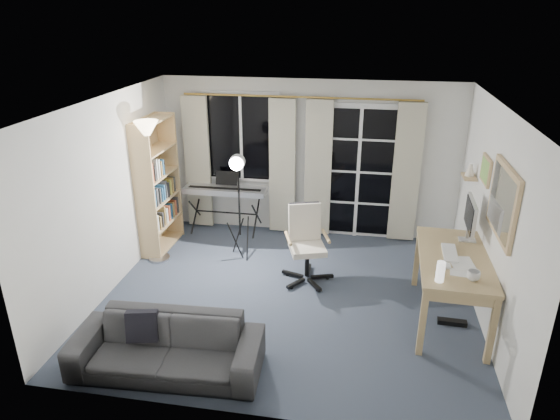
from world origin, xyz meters
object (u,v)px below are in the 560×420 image
object	(u,v)px
keyboard_piano	(225,191)
monitor	(470,216)
torchiere_lamp	(149,150)
desk	(454,265)
bookshelf	(155,189)
sofa	(166,339)
studio_light	(238,175)
office_chair	(306,236)
mug	(474,274)

from	to	relation	value
keyboard_piano	monitor	xyz separation A→B (m)	(3.34, -1.42, 0.42)
torchiere_lamp	desk	world-z (taller)	torchiere_lamp
bookshelf	sofa	xyz separation A→B (m)	(1.15, -2.60, -0.56)
studio_light	office_chair	distance (m)	1.24
sofa	mug	bearing A→B (deg)	13.69
desk	sofa	world-z (taller)	desk
monitor	studio_light	bearing A→B (deg)	170.77
mug	sofa	world-z (taller)	mug
bookshelf	monitor	bearing A→B (deg)	-8.91
monitor	office_chair	bearing A→B (deg)	175.13
bookshelf	office_chair	xyz separation A→B (m)	(2.26, -0.53, -0.33)
monitor	mug	bearing A→B (deg)	-93.41
studio_light	mug	bearing A→B (deg)	-33.05
studio_light	sofa	xyz separation A→B (m)	(-0.13, -2.43, -0.90)
desk	monitor	xyz separation A→B (m)	(0.20, 0.45, 0.41)
sofa	bookshelf	bearing A→B (deg)	111.01
torchiere_lamp	monitor	xyz separation A→B (m)	(4.05, -0.38, -0.49)
mug	sofa	xyz separation A→B (m)	(-2.95, -0.88, -0.51)
torchiere_lamp	mug	size ratio (longest dim) A/B	15.04
keyboard_piano	mug	bearing A→B (deg)	-36.17
bookshelf	office_chair	world-z (taller)	bookshelf
torchiere_lamp	studio_light	world-z (taller)	torchiere_lamp
torchiere_lamp	bookshelf	bearing A→B (deg)	109.98
sofa	keyboard_piano	bearing A→B (deg)	92.31
keyboard_piano	studio_light	bearing A→B (deg)	-62.66
office_chair	monitor	size ratio (longest dim) A/B	1.72
mug	office_chair	bearing A→B (deg)	146.98
bookshelf	mug	world-z (taller)	bookshelf
keyboard_piano	office_chair	world-z (taller)	office_chair
torchiere_lamp	desk	bearing A→B (deg)	-12.07
office_chair	mug	distance (m)	2.21
office_chair	studio_light	bearing A→B (deg)	142.07
office_chair	sofa	bearing A→B (deg)	-136.41
bookshelf	studio_light	size ratio (longest dim) A/B	1.24
desk	monitor	distance (m)	0.64
mug	torchiere_lamp	bearing A→B (deg)	161.49
bookshelf	torchiere_lamp	distance (m)	0.81
mug	keyboard_piano	bearing A→B (deg)	143.87
bookshelf	monitor	xyz separation A→B (m)	(4.20, -0.78, 0.20)
studio_light	monitor	xyz separation A→B (m)	(2.92, -0.60, -0.14)
monitor	torchiere_lamp	bearing A→B (deg)	177.08
desk	sofa	size ratio (longest dim) A/B	0.82
bookshelf	desk	xyz separation A→B (m)	(4.00, -1.23, -0.21)
torchiere_lamp	sofa	bearing A→B (deg)	-65.48
studio_light	monitor	world-z (taller)	studio_light
torchiere_lamp	office_chair	size ratio (longest dim) A/B	1.98
desk	mug	xyz separation A→B (m)	(0.10, -0.50, 0.17)
sofa	studio_light	bearing A→B (deg)	84.03
torchiere_lamp	mug	distance (m)	4.24
torchiere_lamp	desk	size ratio (longest dim) A/B	1.30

